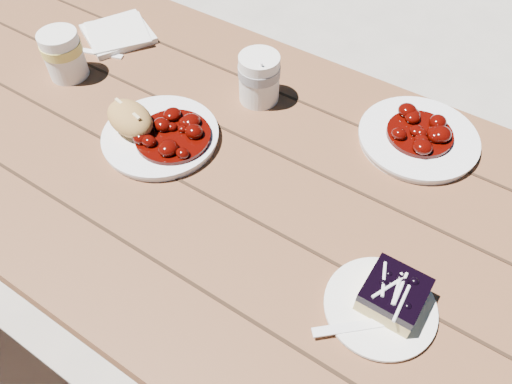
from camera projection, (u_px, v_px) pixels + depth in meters
The scene contains 14 objects.
ground at pixel (214, 313), 1.58m from camera, with size 60.00×60.00×0.00m, color #ABA59B.
picnic_table at pixel (198, 197), 1.12m from camera, with size 2.00×1.55×0.75m.
main_plate at pixel (161, 137), 1.00m from camera, with size 0.23×0.23×0.02m, color white.
goulash_stew at pixel (172, 131), 0.97m from camera, with size 0.15×0.15×0.04m, color #410502, non-canonical shape.
bread_roll at pixel (130, 118), 0.98m from camera, with size 0.11×0.08×0.06m, color #B18344.
dessert_plate at pixel (380, 307), 0.77m from camera, with size 0.17×0.17×0.01m, color white.
blueberry_cake at pixel (394, 294), 0.75m from camera, with size 0.09×0.09×0.05m.
fork_dessert at pixel (353, 327), 0.74m from camera, with size 0.03×0.16×0.01m, color white, non-canonical shape.
coffee_cup at pixel (259, 78), 1.05m from camera, with size 0.09×0.09×0.11m, color white.
napkin_stack at pixel (118, 34), 1.23m from camera, with size 0.15×0.15×0.01m, color white.
fork_table at pixel (98, 53), 1.19m from camera, with size 0.03×0.16×0.01m, color white, non-canonical shape.
second_plate at pixel (418, 139), 1.00m from camera, with size 0.23×0.23×0.02m, color white.
second_stew at pixel (422, 128), 0.98m from camera, with size 0.13×0.13×0.04m, color #410502, non-canonical shape.
second_cup at pixel (64, 55), 1.10m from camera, with size 0.09×0.09×0.11m, color white.
Camera 1 is at (0.49, -0.51, 1.47)m, focal length 35.00 mm.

